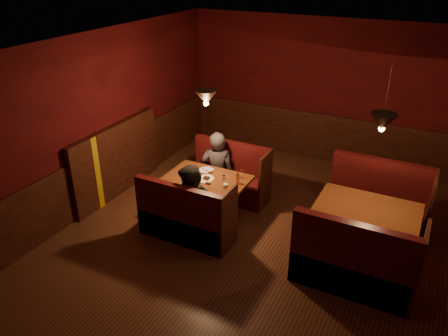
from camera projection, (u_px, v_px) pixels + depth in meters
The scene contains 9 objects.
room at pixel (244, 181), 6.23m from camera, with size 6.02×7.02×2.92m.
main_table at pixel (208, 186), 7.11m from camera, with size 1.33×0.81×0.93m.
main_bench_far at pixel (230, 180), 7.81m from camera, with size 1.47×0.52×1.00m.
main_bench_near at pixel (185, 221), 6.61m from camera, with size 1.47×0.52×1.00m.
second_table at pixel (366, 219), 6.17m from camera, with size 1.40×0.90×0.79m.
second_bench_far at pixel (376, 206), 6.93m from camera, with size 1.55×0.58×1.11m.
second_bench_near at pixel (353, 267), 5.59m from camera, with size 1.55×0.58×1.11m.
diner_a at pixel (217, 157), 7.52m from camera, with size 0.59×0.39×1.61m, color #313035.
diner_b at pixel (192, 194), 6.42m from camera, with size 0.76×0.59×1.56m, color black.
Camera 1 is at (1.98, -4.97, 3.99)m, focal length 35.00 mm.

